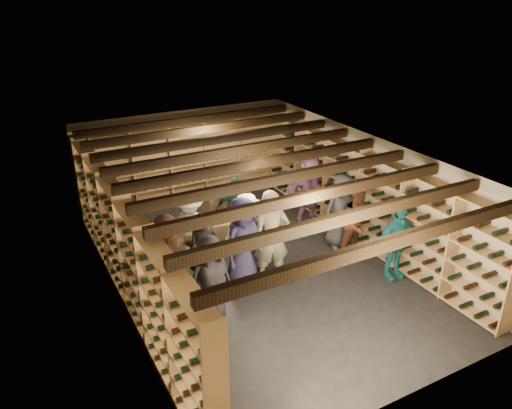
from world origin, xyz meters
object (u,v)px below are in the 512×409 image
Objects in this scene: person_5 at (168,257)px; person_6 at (243,242)px; person_7 at (272,239)px; person_4 at (396,242)px; person_10 at (235,209)px; crate_loose at (234,237)px; person_9 at (190,229)px; crate_stack_right at (224,233)px; person_8 at (357,223)px; person_11 at (309,189)px; person_12 at (342,211)px; person_1 at (205,254)px; crate_stack_left at (215,208)px; person_2 at (274,232)px; person_0 at (210,279)px; person_3 at (247,230)px.

person_6 reaches higher than person_5.
person_6 is 0.95× the size of person_7.
person_10 is at bearing 128.04° from person_4.
person_9 is (-1.20, -0.46, 0.71)m from crate_loose.
person_5 reaches higher than crate_stack_right.
person_4 is at bearing -42.53° from person_5.
person_8 is at bearing 102.39° from person_4.
person_11 is (1.99, 0.00, 0.78)m from crate_loose.
person_8 is 1.88m from person_11.
person_6 reaches higher than person_12.
person_1 is at bearing -176.76° from person_7.
crate_stack_right is 0.36× the size of person_9.
person_2 reaches higher than crate_stack_left.
crate_stack_right is at bearing 138.38° from person_8.
crate_stack_right is at bearing 180.00° from crate_loose.
crate_stack_left is 0.53× the size of person_0.
person_11 is at bearing 29.98° from person_3.
person_11 is (3.59, 2.39, 0.06)m from person_0.
person_5 reaches higher than person_2.
crate_stack_left is at bearing 68.39° from person_9.
person_10 is (0.26, 1.06, -0.03)m from person_3.
person_5 is (-1.76, -0.36, 0.05)m from person_3.
crate_stack_left is at bearing 91.98° from crate_loose.
crate_stack_right is 0.35× the size of person_2.
person_7 is at bearing -92.99° from crate_loose.
person_5 is 3.93m from person_8.
person_7 is (1.24, -0.30, 0.15)m from person_1.
person_5 is at bearing -163.96° from person_11.
person_3 is at bearing -101.77° from crate_loose.
person_0 is 0.93× the size of person_11.
person_5 is 0.93× the size of person_6.
person_3 is 0.94× the size of person_12.
crate_loose is at bearing 154.01° from person_12.
person_9 is (-0.58, 1.19, -0.11)m from person_6.
crate_stack_left is 1.70× the size of crate_loose.
person_7 reaches higher than person_9.
person_9 is (-0.95, -0.46, 0.54)m from crate_stack_right.
person_7 is (-0.10, -1.85, 0.86)m from crate_loose.
person_6 is at bearing -110.30° from crate_loose.
person_11 is (2.09, 1.85, -0.08)m from person_7.
person_9 is at bearing 70.88° from person_0.
person_1 is 3.67m from person_11.
person_3 is at bearing -87.86° from person_10.
person_6 is 3.08m from person_11.
person_12 is (-0.05, -1.31, -0.03)m from person_11.
person_4 is at bearing -50.48° from crate_stack_right.
person_11 is at bearing -25.52° from crate_stack_left.
person_3 is 0.87× the size of person_6.
person_2 is at bearing 144.62° from person_4.
person_0 is 3.70m from person_12.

